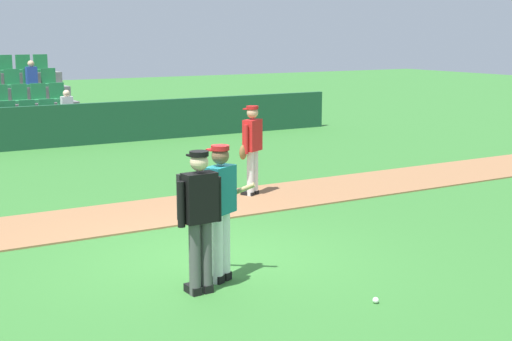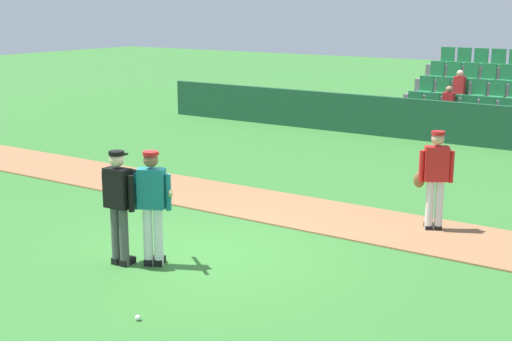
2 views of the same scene
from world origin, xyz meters
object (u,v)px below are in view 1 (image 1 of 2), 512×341
at_px(umpire_home_plate, 199,214).
at_px(baseball, 376,300).
at_px(runner_red_jersey, 252,147).
at_px(batter_teal_jersey, 221,207).

height_order(umpire_home_plate, baseball, umpire_home_plate).
relative_size(umpire_home_plate, runner_red_jersey, 1.00).
xyz_separation_m(umpire_home_plate, baseball, (1.62, -1.37, -0.96)).
xyz_separation_m(batter_teal_jersey, runner_red_jersey, (2.82, 4.03, -0.01)).
bearing_deg(umpire_home_plate, runner_red_jersey, 52.85).
distance_m(runner_red_jersey, baseball, 5.96).
height_order(batter_teal_jersey, runner_red_jersey, same).
distance_m(batter_teal_jersey, runner_red_jersey, 4.92).
bearing_deg(baseball, runner_red_jersey, 73.92).
xyz_separation_m(batter_teal_jersey, umpire_home_plate, (-0.43, -0.26, 0.03)).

